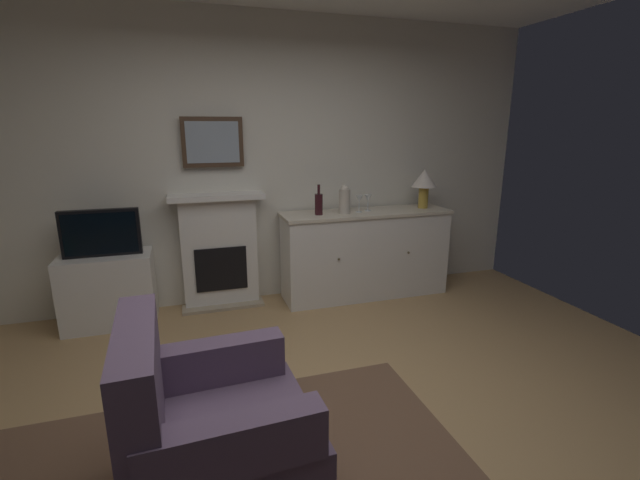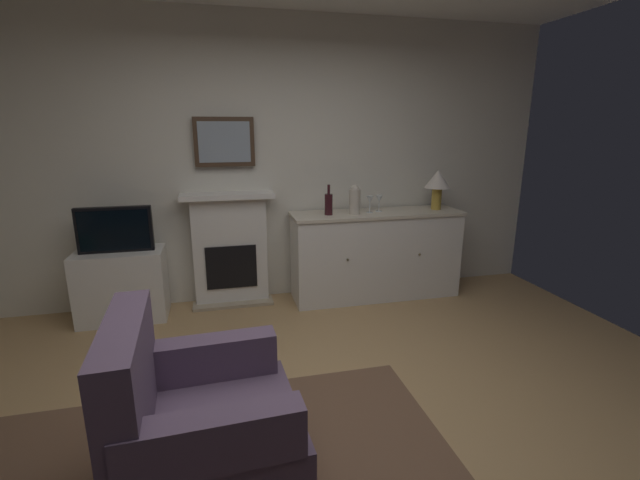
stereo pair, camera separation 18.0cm
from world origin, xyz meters
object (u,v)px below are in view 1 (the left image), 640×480
object	(u,v)px
armchair	(209,429)
wine_glass_left	(359,200)
wine_bottle	(319,204)
vase_decorative	(344,199)
sideboard_cabinet	(365,254)
wine_glass_center	(368,199)
table_lamp	(424,181)
tv_cabinet	(109,290)
fireplace_unit	(220,251)
tv_set	(101,233)
framed_picture	(213,142)

from	to	relation	value
armchair	wine_glass_left	bearing A→B (deg)	53.45
wine_bottle	vase_decorative	size ratio (longest dim) A/B	1.03
sideboard_cabinet	wine_glass_center	bearing A→B (deg)	39.91
table_lamp	tv_cabinet	xyz separation A→B (m)	(-3.05, 0.02, -0.84)
fireplace_unit	tv_set	xyz separation A→B (m)	(-0.98, -0.19, 0.29)
vase_decorative	tv_set	distance (m)	2.17
vase_decorative	tv_cabinet	world-z (taller)	vase_decorative
sideboard_cabinet	wine_glass_left	size ratio (longest dim) A/B	10.36
sideboard_cabinet	vase_decorative	bearing A→B (deg)	-168.77
wine_glass_center	vase_decorative	distance (m)	0.29
wine_bottle	wine_glass_center	size ratio (longest dim) A/B	1.76
wine_glass_center	vase_decorative	bearing A→B (deg)	-165.52
tv_set	armchair	bearing A→B (deg)	-71.56
table_lamp	vase_decorative	world-z (taller)	table_lamp
armchair	wine_bottle	bearing A→B (deg)	61.20
sideboard_cabinet	armchair	size ratio (longest dim) A/B	1.86
wine_glass_center	tv_set	size ratio (longest dim) A/B	0.27
framed_picture	tv_set	xyz separation A→B (m)	(-0.97, -0.23, -0.73)
sideboard_cabinet	vase_decorative	xyz separation A→B (m)	(-0.25, -0.05, 0.58)
sideboard_cabinet	armchair	xyz separation A→B (m)	(-1.69, -2.18, -0.06)
vase_decorative	tv_set	size ratio (longest dim) A/B	0.45
fireplace_unit	sideboard_cabinet	world-z (taller)	fireplace_unit
wine_glass_left	wine_glass_center	xyz separation A→B (m)	(0.11, 0.04, 0.00)
tv_set	vase_decorative	bearing A→B (deg)	-1.11
table_lamp	wine_glass_center	size ratio (longest dim) A/B	2.42
sideboard_cabinet	table_lamp	distance (m)	0.96
framed_picture	wine_bottle	distance (m)	1.13
fireplace_unit	wine_glass_center	xyz separation A→B (m)	(1.47, -0.16, 0.46)
fireplace_unit	tv_cabinet	size ratio (longest dim) A/B	1.47
fireplace_unit	wine_glass_center	bearing A→B (deg)	-6.05
wine_glass_center	tv_set	distance (m)	2.45
wine_glass_center	tv_set	xyz separation A→B (m)	(-2.44, -0.03, -0.17)
framed_picture	armchair	size ratio (longest dim) A/B	0.60
vase_decorative	wine_bottle	bearing A→B (deg)	173.97
framed_picture	tv_cabinet	size ratio (longest dim) A/B	0.73
framed_picture	wine_bottle	xyz separation A→B (m)	(0.94, -0.25, -0.57)
tv_set	armchair	world-z (taller)	tv_set
wine_glass_left	tv_cabinet	distance (m)	2.43
table_lamp	tv_cabinet	distance (m)	3.17
table_lamp	wine_glass_left	world-z (taller)	table_lamp
fireplace_unit	table_lamp	world-z (taller)	table_lamp
tv_cabinet	wine_bottle	bearing A→B (deg)	-1.15
framed_picture	vase_decorative	distance (m)	1.33
framed_picture	tv_cabinet	bearing A→B (deg)	-167.99
wine_glass_center	fireplace_unit	bearing A→B (deg)	173.95
wine_bottle	fireplace_unit	bearing A→B (deg)	167.90
fireplace_unit	vase_decorative	xyz separation A→B (m)	(1.19, -0.23, 0.47)
fireplace_unit	framed_picture	bearing A→B (deg)	90.00
sideboard_cabinet	tv_cabinet	xyz separation A→B (m)	(-2.41, 0.02, -0.12)
fireplace_unit	framed_picture	distance (m)	1.02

